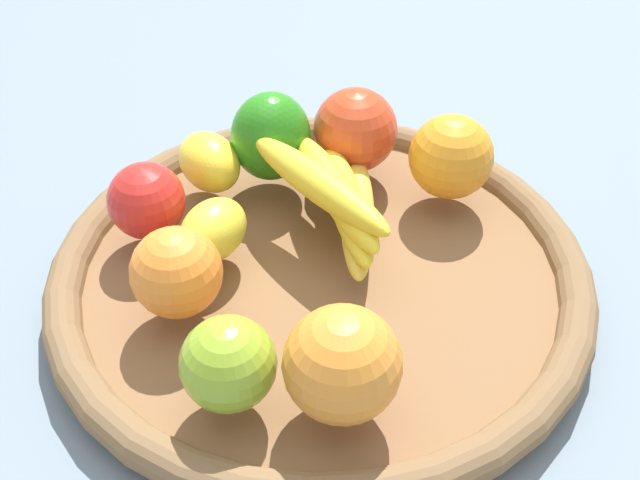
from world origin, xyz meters
TOP-DOWN VIEW (x-y plane):
  - ground_plane at (0.00, 0.00)m, footprint 2.40×2.40m
  - basket at (0.00, 0.00)m, footprint 0.46×0.46m
  - banana_bunch at (0.03, 0.03)m, footprint 0.12×0.17m
  - orange_0 at (-0.12, -0.01)m, footprint 0.10×0.10m
  - lemon_0 at (-0.06, 0.13)m, footprint 0.07×0.08m
  - apple_2 at (-0.13, 0.09)m, footprint 0.08×0.08m
  - orange_2 at (-0.04, -0.15)m, footprint 0.11×0.11m
  - bell_pepper at (0.00, 0.13)m, footprint 0.08×0.07m
  - orange_1 at (0.14, 0.05)m, footprint 0.09×0.09m
  - apple_1 at (0.08, 0.11)m, footprint 0.11×0.11m
  - lemon_1 at (-0.08, 0.04)m, footprint 0.08×0.08m
  - apple_0 at (-0.11, -0.11)m, footprint 0.08×0.08m

SIDE VIEW (x-z plane):
  - ground_plane at x=0.00m, z-range 0.00..0.00m
  - basket at x=0.00m, z-range 0.00..0.04m
  - lemon_1 at x=-0.08m, z-range 0.04..0.09m
  - lemon_0 at x=-0.06m, z-range 0.04..0.09m
  - apple_2 at x=-0.13m, z-range 0.04..0.11m
  - apple_0 at x=-0.11m, z-range 0.04..0.11m
  - banana_bunch at x=0.03m, z-range 0.04..0.11m
  - orange_0 at x=-0.12m, z-range 0.04..0.11m
  - orange_1 at x=0.14m, z-range 0.04..0.12m
  - apple_1 at x=0.08m, z-range 0.04..0.12m
  - orange_2 at x=-0.04m, z-range 0.04..0.12m
  - bell_pepper at x=0.00m, z-range 0.04..0.13m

